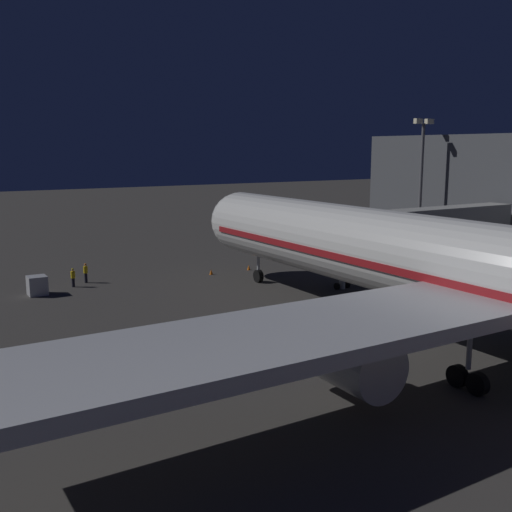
{
  "coord_description": "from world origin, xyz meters",
  "views": [
    {
      "loc": [
        29.03,
        29.83,
        12.49
      ],
      "look_at": [
        3.0,
        -12.94,
        3.5
      ],
      "focal_mm": 42.08,
      "sensor_mm": 36.0,
      "label": 1
    }
  ],
  "objects_px": {
    "ground_crew_by_belt_loader": "(86,272)",
    "traffic_cone_nose_starboard": "(211,272)",
    "ground_crew_marshaller_fwd": "(73,277)",
    "baggage_container_mid_row": "(37,286)",
    "jet_bridge": "(407,223)",
    "airliner_at_gate": "(495,276)",
    "traffic_cone_nose_port": "(249,267)",
    "apron_floodlight_mast": "(421,175)"
  },
  "relations": [
    {
      "from": "ground_crew_by_belt_loader",
      "to": "traffic_cone_nose_starboard",
      "type": "distance_m",
      "value": 12.16
    },
    {
      "from": "ground_crew_marshaller_fwd",
      "to": "traffic_cone_nose_starboard",
      "type": "bearing_deg",
      "value": 173.0
    },
    {
      "from": "baggage_container_mid_row",
      "to": "ground_crew_marshaller_fwd",
      "type": "relative_size",
      "value": 0.95
    },
    {
      "from": "jet_bridge",
      "to": "ground_crew_by_belt_loader",
      "type": "distance_m",
      "value": 30.9
    },
    {
      "from": "airliner_at_gate",
      "to": "baggage_container_mid_row",
      "type": "relative_size",
      "value": 38.88
    },
    {
      "from": "airliner_at_gate",
      "to": "jet_bridge",
      "type": "relative_size",
      "value": 2.65
    },
    {
      "from": "ground_crew_by_belt_loader",
      "to": "traffic_cone_nose_port",
      "type": "bearing_deg",
      "value": 170.26
    },
    {
      "from": "apron_floodlight_mast",
      "to": "traffic_cone_nose_port",
      "type": "xyz_separation_m",
      "value": [
        23.3,
        -1.28,
        -9.11
      ]
    },
    {
      "from": "ground_crew_by_belt_loader",
      "to": "traffic_cone_nose_port",
      "type": "distance_m",
      "value": 16.47
    },
    {
      "from": "ground_crew_marshaller_fwd",
      "to": "jet_bridge",
      "type": "bearing_deg",
      "value": 154.94
    },
    {
      "from": "airliner_at_gate",
      "to": "ground_crew_by_belt_loader",
      "type": "relative_size",
      "value": 34.7
    },
    {
      "from": "traffic_cone_nose_port",
      "to": "ground_crew_by_belt_loader",
      "type": "bearing_deg",
      "value": -9.74
    },
    {
      "from": "jet_bridge",
      "to": "ground_crew_marshaller_fwd",
      "type": "xyz_separation_m",
      "value": [
        28.44,
        -13.3,
        -4.48
      ]
    },
    {
      "from": "baggage_container_mid_row",
      "to": "traffic_cone_nose_port",
      "type": "xyz_separation_m",
      "value": [
        -21.14,
        0.2,
        -0.56
      ]
    },
    {
      "from": "baggage_container_mid_row",
      "to": "ground_crew_marshaller_fwd",
      "type": "xyz_separation_m",
      "value": [
        -3.44,
        -1.43,
        0.13
      ]
    },
    {
      "from": "apron_floodlight_mast",
      "to": "traffic_cone_nose_starboard",
      "type": "relative_size",
      "value": 29.02
    },
    {
      "from": "jet_bridge",
      "to": "apron_floodlight_mast",
      "type": "height_order",
      "value": "apron_floodlight_mast"
    },
    {
      "from": "baggage_container_mid_row",
      "to": "traffic_cone_nose_port",
      "type": "bearing_deg",
      "value": 179.46
    },
    {
      "from": "ground_crew_marshaller_fwd",
      "to": "traffic_cone_nose_starboard",
      "type": "height_order",
      "value": "ground_crew_marshaller_fwd"
    },
    {
      "from": "ground_crew_marshaller_fwd",
      "to": "ground_crew_by_belt_loader",
      "type": "bearing_deg",
      "value": -142.19
    },
    {
      "from": "airliner_at_gate",
      "to": "baggage_container_mid_row",
      "type": "height_order",
      "value": "airliner_at_gate"
    },
    {
      "from": "jet_bridge",
      "to": "ground_crew_by_belt_loader",
      "type": "relative_size",
      "value": 13.09
    },
    {
      "from": "baggage_container_mid_row",
      "to": "jet_bridge",
      "type": "bearing_deg",
      "value": 159.59
    },
    {
      "from": "ground_crew_marshaller_fwd",
      "to": "apron_floodlight_mast",
      "type": "bearing_deg",
      "value": 175.94
    },
    {
      "from": "traffic_cone_nose_port",
      "to": "traffic_cone_nose_starboard",
      "type": "relative_size",
      "value": 1.0
    },
    {
      "from": "baggage_container_mid_row",
      "to": "ground_crew_marshaller_fwd",
      "type": "distance_m",
      "value": 3.73
    },
    {
      "from": "ground_crew_marshaller_fwd",
      "to": "traffic_cone_nose_port",
      "type": "distance_m",
      "value": 17.79
    },
    {
      "from": "airliner_at_gate",
      "to": "baggage_container_mid_row",
      "type": "xyz_separation_m",
      "value": [
        18.94,
        -31.48,
        -4.49
      ]
    },
    {
      "from": "airliner_at_gate",
      "to": "baggage_container_mid_row",
      "type": "bearing_deg",
      "value": -58.97
    },
    {
      "from": "airliner_at_gate",
      "to": "ground_crew_marshaller_fwd",
      "type": "distance_m",
      "value": 36.64
    },
    {
      "from": "baggage_container_mid_row",
      "to": "traffic_cone_nose_port",
      "type": "relative_size",
      "value": 3.02
    },
    {
      "from": "jet_bridge",
      "to": "baggage_container_mid_row",
      "type": "height_order",
      "value": "jet_bridge"
    },
    {
      "from": "ground_crew_by_belt_loader",
      "to": "traffic_cone_nose_starboard",
      "type": "bearing_deg",
      "value": 166.75
    },
    {
      "from": "jet_bridge",
      "to": "ground_crew_by_belt_loader",
      "type": "xyz_separation_m",
      "value": [
        26.95,
        -14.45,
        -4.42
      ]
    },
    {
      "from": "airliner_at_gate",
      "to": "apron_floodlight_mast",
      "type": "distance_m",
      "value": 39.59
    },
    {
      "from": "jet_bridge",
      "to": "ground_crew_by_belt_loader",
      "type": "bearing_deg",
      "value": -28.19
    },
    {
      "from": "baggage_container_mid_row",
      "to": "traffic_cone_nose_port",
      "type": "distance_m",
      "value": 21.15
    },
    {
      "from": "airliner_at_gate",
      "to": "ground_crew_by_belt_loader",
      "type": "distance_m",
      "value": 37.09
    },
    {
      "from": "ground_crew_by_belt_loader",
      "to": "ground_crew_marshaller_fwd",
      "type": "bearing_deg",
      "value": 37.81
    },
    {
      "from": "traffic_cone_nose_starboard",
      "to": "apron_floodlight_mast",
      "type": "bearing_deg",
      "value": 177.36
    },
    {
      "from": "baggage_container_mid_row",
      "to": "traffic_cone_nose_starboard",
      "type": "distance_m",
      "value": 16.75
    },
    {
      "from": "apron_floodlight_mast",
      "to": "baggage_container_mid_row",
      "type": "bearing_deg",
      "value": -1.9
    }
  ]
}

